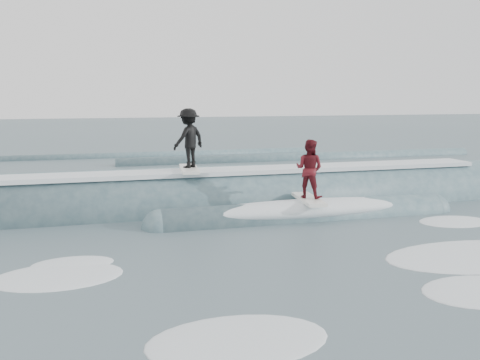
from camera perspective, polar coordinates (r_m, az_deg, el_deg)
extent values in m
plane|color=#3D5559|center=(12.73, 6.00, -8.27)|extent=(160.00, 160.00, 0.00)
cylinder|color=#3A5662|center=(18.17, -0.85, -2.95)|extent=(21.96, 2.37, 2.37)
cylinder|color=#3A5662|center=(16.70, 7.09, -4.09)|extent=(9.00, 1.11, 1.11)
sphere|color=#3A5662|center=(15.56, -8.45, -5.10)|extent=(1.11, 1.11, 1.11)
sphere|color=#3A5662|center=(18.86, 19.83, -3.04)|extent=(1.11, 1.11, 1.11)
cube|color=white|center=(17.95, -0.86, 0.98)|extent=(18.00, 1.30, 0.14)
ellipsoid|color=white|center=(16.63, 7.11, -3.09)|extent=(7.60, 1.30, 0.60)
cube|color=white|center=(17.62, -5.44, 1.18)|extent=(0.76, 2.05, 0.10)
imported|color=black|center=(17.51, -5.49, 4.47)|extent=(1.43, 1.30, 1.93)
cube|color=white|center=(16.59, 7.33, -2.04)|extent=(0.75, 2.05, 0.10)
imported|color=#551016|center=(16.44, 7.39, 1.20)|extent=(1.10, 1.09, 1.79)
ellipsoid|color=white|center=(8.70, -0.23, -16.71)|extent=(3.06, 2.09, 0.10)
ellipsoid|color=white|center=(14.03, 24.05, -7.38)|extent=(4.56, 3.11, 0.10)
ellipsoid|color=white|center=(17.41, 21.88, -4.15)|extent=(2.14, 1.46, 0.10)
ellipsoid|color=white|center=(12.82, -17.43, -8.52)|extent=(2.06, 1.40, 0.10)
ellipsoid|color=white|center=(12.07, -18.87, -9.71)|extent=(2.54, 1.73, 0.10)
cylinder|color=#3A5662|center=(25.69, -21.15, -0.01)|extent=(22.00, 0.70, 0.70)
cylinder|color=#3A5662|center=(31.95, 6.97, 2.21)|extent=(22.00, 0.80, 0.80)
cylinder|color=#3A5662|center=(33.70, -9.30, 2.51)|extent=(22.00, 0.60, 0.60)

